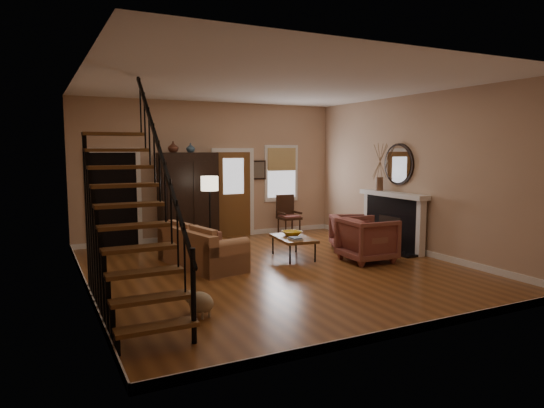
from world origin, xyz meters
name	(u,v)px	position (x,y,z in m)	size (l,w,h in m)	color
room	(221,182)	(-0.41, 1.76, 1.51)	(7.00, 7.33, 3.30)	brown
staircase	(131,194)	(-2.78, -1.30, 1.60)	(0.94, 2.80, 3.20)	brown
fireplace	(394,215)	(3.13, 0.50, 0.74)	(0.33, 1.95, 2.30)	black
armoire	(188,198)	(-0.70, 3.15, 1.05)	(1.30, 0.60, 2.10)	black
vase_a	(173,147)	(-1.05, 3.05, 2.22)	(0.24, 0.24, 0.25)	#4C2619
vase_b	(191,148)	(-0.65, 3.05, 2.21)	(0.20, 0.20, 0.21)	#334C60
sofa	(202,247)	(-1.15, 0.83, 0.36)	(0.84, 1.94, 0.72)	#A7724C
coffee_table	(293,247)	(0.71, 0.68, 0.21)	(0.65, 1.12, 0.43)	brown
bowl	(292,233)	(0.76, 0.83, 0.47)	(0.38, 0.38, 0.09)	gold
books	(295,239)	(0.59, 0.38, 0.45)	(0.20, 0.28, 0.05)	beige
armchair_left	(367,239)	(1.86, -0.22, 0.43)	(0.92, 0.95, 0.86)	maroon
armchair_right	(350,232)	(2.26, 0.89, 0.37)	(0.79, 0.82, 0.74)	maroon
floor_lamp	(210,214)	(-0.55, 2.05, 0.80)	(0.37, 0.37, 1.61)	black
side_chair	(289,216)	(1.85, 2.95, 0.51)	(0.54, 0.54, 1.02)	#331D10
dog	(201,304)	(-2.02, -1.79, 0.17)	(0.27, 0.46, 0.33)	tan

